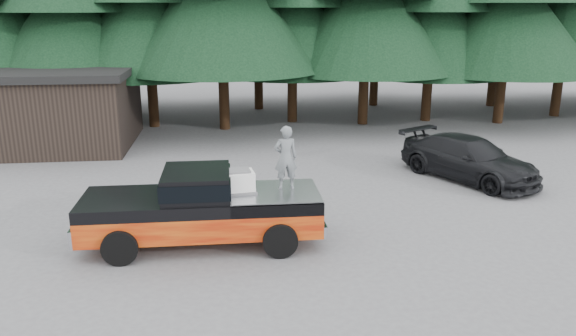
{
  "coord_description": "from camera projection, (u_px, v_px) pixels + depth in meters",
  "views": [
    {
      "loc": [
        -0.89,
        -12.64,
        5.72
      ],
      "look_at": [
        0.51,
        0.0,
        2.08
      ],
      "focal_mm": 35.0,
      "sensor_mm": 36.0,
      "label": 1
    }
  ],
  "objects": [
    {
      "name": "air_compressor",
      "position": [
        239.0,
        182.0,
        13.84
      ],
      "size": [
        0.8,
        0.69,
        0.5
      ],
      "primitive_type": "cube",
      "rotation": [
        0.0,
        0.0,
        0.12
      ],
      "color": "silver",
      "rests_on": "pickup_truck"
    },
    {
      "name": "parked_car",
      "position": [
        469.0,
        158.0,
        19.26
      ],
      "size": [
        4.25,
        5.42,
        1.47
      ],
      "primitive_type": "imported",
      "rotation": [
        0.0,
        0.0,
        0.51
      ],
      "color": "black",
      "rests_on": "ground"
    },
    {
      "name": "ground",
      "position": [
        267.0,
        250.0,
        13.75
      ],
      "size": [
        120.0,
        120.0,
        0.0
      ],
      "primitive_type": "plane",
      "color": "#4E4F51",
      "rests_on": "ground"
    },
    {
      "name": "man_on_bed",
      "position": [
        286.0,
        158.0,
        13.93
      ],
      "size": [
        0.62,
        0.44,
        1.61
      ],
      "primitive_type": "imported",
      "rotation": [
        0.0,
        0.0,
        3.23
      ],
      "color": "slate",
      "rests_on": "pickup_truck"
    },
    {
      "name": "truck_cab",
      "position": [
        197.0,
        182.0,
        13.67
      ],
      "size": [
        1.66,
        1.9,
        0.59
      ],
      "primitive_type": "cube",
      "color": "black",
      "rests_on": "pickup_truck"
    },
    {
      "name": "utility_building",
      "position": [
        35.0,
        107.0,
        23.8
      ],
      "size": [
        8.4,
        6.4,
        3.3
      ],
      "color": "black",
      "rests_on": "ground"
    },
    {
      "name": "pickup_truck",
      "position": [
        202.0,
        219.0,
        13.95
      ],
      "size": [
        6.0,
        2.04,
        1.33
      ],
      "primitive_type": null,
      "color": "#C25A12",
      "rests_on": "ground"
    }
  ]
}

